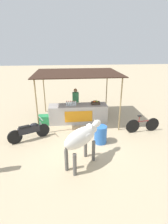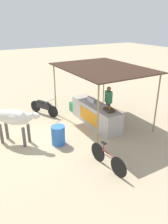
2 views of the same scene
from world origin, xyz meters
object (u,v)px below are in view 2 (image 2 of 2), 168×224
Objects in this scene: fruit_crate at (109,109)px; water_barrel at (58,135)px; motorcycle_parked at (44,107)px; stall_counter at (95,114)px; cooler_box at (76,107)px; bicycle_leaning at (107,159)px; vendor_behind_counter at (108,103)px; cow at (14,118)px.

fruit_crate reaches higher than water_barrel.
motorcycle_parked is at bearing -151.45° from fruit_crate.
stall_counter is 2.33m from water_barrel.
motorcycle_parked is (-3.13, -1.70, -0.61)m from fruit_crate.
fruit_crate is at bearing 3.27° from cooler_box.
stall_counter reaches higher than water_barrel.
bicycle_leaning is at bearing -25.99° from stall_counter.
vendor_behind_counter is 1.98m from cooler_box.
bicycle_leaning is at bearing 2.37° from motorcycle_parked.
bicycle_leaning is at bearing -35.92° from vendor_behind_counter.
stall_counter reaches higher than cooler_box.
water_barrel is 3.03m from motorcycle_parked.
water_barrel is 0.45× the size of motorcycle_parked.
fruit_crate is at bearing 73.79° from cow.
vendor_behind_counter is 3.10m from water_barrel.
fruit_crate is at bearing 143.49° from bicycle_leaning.
cow is (-0.12, -3.54, 0.55)m from stall_counter.
cow is (-0.90, -1.35, 0.66)m from water_barrel.
cow is (-1.05, -3.60, 0.00)m from fruit_crate.
water_barrel is at bearing -39.54° from cooler_box.
fruit_crate is 0.28× the size of cow.
motorcycle_parked is at bearing 137.66° from cow.
stall_counter is 3.27m from bicycle_leaning.
stall_counter is 3.99× the size of water_barrel.
fruit_crate is 3.75m from cow.
fruit_crate is 0.27× the size of vendor_behind_counter.
motorcycle_parked reaches higher than water_barrel.
bicycle_leaning is at bearing 34.60° from cow.
vendor_behind_counter is 1.00× the size of bicycle_leaning.
cow is (-0.04, -4.30, 0.18)m from vendor_behind_counter.
water_barrel is 1.75m from cow.
vendor_behind_counter reaches higher than stall_counter.
water_barrel is (0.78, -2.19, -0.10)m from stall_counter.
vendor_behind_counter is 0.99× the size of motorcycle_parked.
cow is (1.64, -3.45, 0.79)m from cooler_box.
vendor_behind_counter is at bearing 106.24° from water_barrel.
fruit_crate is 2.80m from cooler_box.
cooler_box is at bearing -176.84° from stall_counter.
vendor_behind_counter is at bearing 145.28° from fruit_crate.
bicycle_leaning reaches higher than cooler_box.
fruit_crate is 2.60m from bicycle_leaning.
fruit_crate reaches higher than bicycle_leaning.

